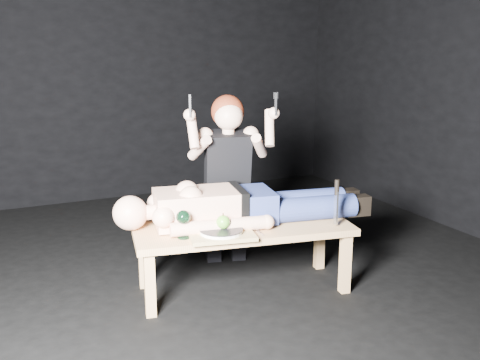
{
  "coord_description": "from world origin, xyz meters",
  "views": [
    {
      "loc": [
        -1.22,
        -3.27,
        1.59
      ],
      "look_at": [
        0.23,
        -0.14,
        0.75
      ],
      "focal_mm": 40.76,
      "sensor_mm": 36.0,
      "label": 1
    }
  ],
  "objects_px": {
    "serving_tray": "(221,234)",
    "goblet": "(183,224)",
    "table": "(243,258)",
    "lying_man": "(246,200)",
    "kneeling_woman": "(226,178)",
    "carving_knife": "(336,203)"
  },
  "relations": [
    {
      "from": "table",
      "to": "carving_knife",
      "type": "xyz_separation_m",
      "value": [
        0.55,
        -0.25,
        0.38
      ]
    },
    {
      "from": "lying_man",
      "to": "serving_tray",
      "type": "bearing_deg",
      "value": -131.71
    },
    {
      "from": "kneeling_woman",
      "to": "carving_knife",
      "type": "xyz_separation_m",
      "value": [
        0.45,
        -0.77,
        -0.05
      ]
    },
    {
      "from": "lying_man",
      "to": "carving_knife",
      "type": "height_order",
      "value": "carving_knife"
    },
    {
      "from": "serving_tray",
      "to": "goblet",
      "type": "height_order",
      "value": "goblet"
    },
    {
      "from": "kneeling_woman",
      "to": "lying_man",
      "type": "bearing_deg",
      "value": -80.44
    },
    {
      "from": "kneeling_woman",
      "to": "carving_knife",
      "type": "height_order",
      "value": "kneeling_woman"
    },
    {
      "from": "lying_man",
      "to": "goblet",
      "type": "distance_m",
      "value": 0.52
    },
    {
      "from": "lying_man",
      "to": "serving_tray",
      "type": "relative_size",
      "value": 3.85
    },
    {
      "from": "kneeling_woman",
      "to": "carving_knife",
      "type": "relative_size",
      "value": 4.19
    },
    {
      "from": "goblet",
      "to": "carving_knife",
      "type": "height_order",
      "value": "carving_knife"
    },
    {
      "from": "serving_tray",
      "to": "table",
      "type": "bearing_deg",
      "value": 30.6
    },
    {
      "from": "goblet",
      "to": "serving_tray",
      "type": "bearing_deg",
      "value": -17.61
    },
    {
      "from": "serving_tray",
      "to": "goblet",
      "type": "relative_size",
      "value": 2.24
    },
    {
      "from": "table",
      "to": "serving_tray",
      "type": "bearing_deg",
      "value": -139.52
    },
    {
      "from": "kneeling_woman",
      "to": "serving_tray",
      "type": "bearing_deg",
      "value": -101.34
    },
    {
      "from": "goblet",
      "to": "kneeling_woman",
      "type": "bearing_deg",
      "value": 46.88
    },
    {
      "from": "serving_tray",
      "to": "carving_knife",
      "type": "distance_m",
      "value": 0.78
    },
    {
      "from": "table",
      "to": "goblet",
      "type": "bearing_deg",
      "value": -162.94
    },
    {
      "from": "kneeling_woman",
      "to": "serving_tray",
      "type": "distance_m",
      "value": 0.74
    },
    {
      "from": "table",
      "to": "lying_man",
      "type": "xyz_separation_m",
      "value": [
        0.06,
        0.09,
        0.37
      ]
    },
    {
      "from": "table",
      "to": "lying_man",
      "type": "bearing_deg",
      "value": 65.4
    }
  ]
}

